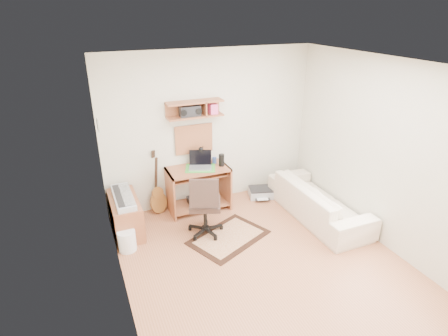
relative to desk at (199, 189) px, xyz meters
name	(u,v)px	position (x,y,z in m)	size (l,w,h in m)	color
floor	(264,263)	(0.33, -1.73, -0.38)	(3.60, 4.00, 0.01)	#AE6C48
ceiling	(275,65)	(0.33, -1.73, 2.23)	(3.60, 4.00, 0.01)	white
back_wall	(210,129)	(0.33, 0.28, 0.93)	(3.60, 0.01, 2.60)	beige
left_wall	(116,204)	(-1.47, -1.73, 0.93)	(0.01, 4.00, 2.60)	beige
right_wall	(384,154)	(2.14, -1.73, 0.93)	(0.01, 4.00, 2.60)	beige
wall_shelf	(195,109)	(0.03, 0.15, 1.32)	(0.90, 0.25, 0.26)	#9E5937
cork_board	(194,139)	(0.03, 0.25, 0.79)	(0.64, 0.03, 0.49)	tan
wall_photo	(98,125)	(-1.46, -0.23, 1.34)	(0.02, 0.20, 0.15)	#4C8CBF
desk	(199,189)	(0.00, 0.00, 0.00)	(1.00, 0.55, 0.75)	#9E5937
laptop	(200,161)	(0.04, -0.02, 0.51)	(0.36, 0.36, 0.28)	silver
speaker	(221,160)	(0.40, -0.05, 0.48)	(0.09, 0.09, 0.20)	black
desk_lamp	(203,155)	(0.14, 0.14, 0.54)	(0.11, 0.11, 0.32)	black
pencil_cup	(214,160)	(0.33, 0.10, 0.43)	(0.07, 0.07, 0.10)	#344E9D
boombox	(190,111)	(-0.06, 0.15, 1.30)	(0.32, 0.15, 0.17)	black
rug	(229,237)	(0.12, -1.00, -0.37)	(1.13, 0.75, 0.02)	#D0B88C
task_chair	(205,204)	(-0.15, -0.74, 0.13)	(0.51, 0.51, 1.01)	#33241E
cabinet	(125,215)	(-1.25, -0.22, -0.10)	(0.40, 0.90, 0.55)	#9E5937
music_keyboard	(123,197)	(-1.25, -0.22, 0.21)	(0.26, 0.84, 0.07)	#B2B5BA
guitar	(157,183)	(-0.66, 0.13, 0.17)	(0.29, 0.18, 1.08)	#A56D32
waste_basket	(127,241)	(-1.32, -0.72, -0.22)	(0.25, 0.25, 0.30)	white
printer	(261,192)	(1.17, -0.02, -0.29)	(0.42, 0.32, 0.16)	#A5A8AA
sofa	(319,195)	(1.71, -0.98, 0.01)	(1.96, 0.57, 0.77)	beige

